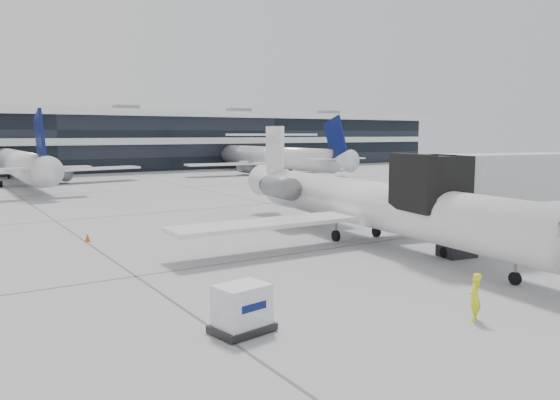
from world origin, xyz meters
TOP-DOWN VIEW (x-y plane):
  - ground at (0.00, 0.00)m, footprint 220.00×220.00m
  - terminal at (0.00, 82.00)m, footprint 170.00×22.00m
  - bg_jet_center at (-8.00, 55.00)m, footprint 32.00×40.00m
  - bg_jet_right at (32.00, 55.00)m, footprint 32.00×40.00m
  - regional_jet at (5.10, 0.30)m, footprint 25.92×32.37m
  - jet_bridge at (13.05, -6.78)m, footprint 18.35×6.66m
  - ramp_worker at (-1.50, -12.91)m, footprint 0.78×0.71m
  - cargo_uld at (-9.27, -9.32)m, footprint 2.25×1.82m
  - traffic_cone at (-9.88, 10.06)m, footprint 0.48×0.48m

SIDE VIEW (x-z plane):
  - ground at x=0.00m, z-range 0.00..0.00m
  - bg_jet_center at x=-8.00m, z-range -4.80..4.80m
  - bg_jet_right at x=32.00m, z-range -4.80..4.80m
  - traffic_cone at x=-9.88m, z-range -0.01..0.53m
  - cargo_uld at x=-9.27m, z-range 0.00..1.66m
  - ramp_worker at x=-1.50m, z-range 0.00..1.79m
  - regional_jet at x=5.10m, z-range -1.18..6.29m
  - jet_bridge at x=13.05m, z-range 1.35..7.26m
  - terminal at x=0.00m, z-range 0.00..10.00m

